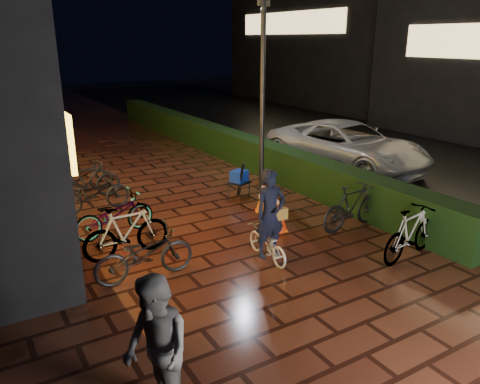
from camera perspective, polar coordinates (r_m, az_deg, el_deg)
ground at (r=9.04m, az=4.89°, el=-8.80°), size 80.00×80.00×0.00m
asphalt_road at (r=18.41m, az=18.71°, el=4.39°), size 11.00×60.00×0.01m
hedge at (r=16.98m, az=-1.84°, el=5.97°), size 0.70×20.00×1.00m
bystander_person at (r=5.42m, az=-10.16°, el=-18.54°), size 0.71×0.89×1.76m
van at (r=15.71m, az=12.88°, el=5.53°), size 3.45×5.86×1.53m
lamp_post_hedge at (r=12.73m, az=2.76°, el=12.66°), size 0.48×0.28×5.22m
lamp_post_sf at (r=16.30m, az=-24.49°, el=12.90°), size 0.51×0.28×5.52m
cyclist at (r=8.91m, az=3.52°, el=-4.37°), size 0.67×1.29×1.84m
traffic_barrier at (r=11.01m, az=3.77°, el=-1.89°), size 0.81×1.59×0.65m
cart_assembly at (r=12.55m, az=-0.09°, el=1.75°), size 0.70×0.76×1.06m
parked_bikes_storefront at (r=11.12m, az=-16.27°, el=-1.48°), size 2.02×6.22×1.05m
parked_bikes_hedge at (r=10.17m, az=16.60°, el=-3.15°), size 1.88×2.37×1.05m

